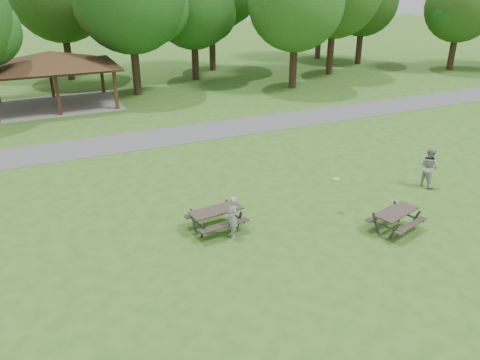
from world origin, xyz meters
name	(u,v)px	position (x,y,z in m)	size (l,w,h in m)	color
ground	(265,270)	(0.00, 0.00, 0.00)	(160.00, 160.00, 0.00)	#33631C
asphalt_path	(149,139)	(0.00, 14.00, 0.01)	(120.00, 3.20, 0.02)	#4F4F52
pavilion	(50,61)	(-4.00, 24.00, 3.06)	(8.60, 7.01, 3.76)	#3A2015
tree_row_e	(131,0)	(2.10, 25.03, 6.78)	(8.40, 8.00, 11.02)	black
tree_row_f	(194,9)	(8.09, 28.53, 5.84)	(7.35, 7.00, 9.55)	black
tree_row_g	(297,5)	(14.09, 22.03, 6.33)	(7.77, 7.40, 10.25)	black
tree_row_i	(364,3)	(26.08, 29.03, 5.91)	(7.14, 6.80, 9.52)	black
tree_row_j	(460,9)	(32.08, 22.53, 5.56)	(6.72, 6.40, 8.96)	black
picnic_table_middle	(216,214)	(-0.39, 3.02, 0.60)	(2.03, 1.70, 0.82)	#302922
picnic_table_far	(396,216)	(5.43, 0.29, 0.57)	(2.11, 1.87, 0.77)	#322824
frisbee_in_flight	(336,179)	(4.35, 2.51, 1.33)	(0.31, 0.31, 0.02)	yellow
frisbee_thrower	(232,217)	(-0.07, 2.32, 0.76)	(0.55, 0.36, 1.52)	#98989B
frisbee_catcher	(429,167)	(9.34, 2.72, 0.89)	(0.86, 0.67, 1.78)	#A5A5A8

